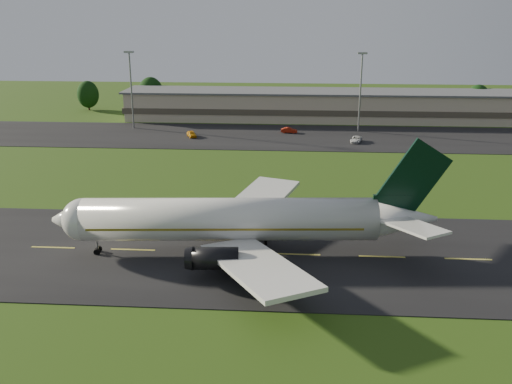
# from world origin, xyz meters

# --- Properties ---
(ground) EXTENTS (360.00, 360.00, 0.00)m
(ground) POSITION_xyz_m (0.00, 0.00, 0.00)
(ground) COLOR #264310
(ground) RESTS_ON ground
(taxiway) EXTENTS (220.00, 30.00, 0.10)m
(taxiway) POSITION_xyz_m (0.00, 0.00, 0.05)
(taxiway) COLOR black
(taxiway) RESTS_ON ground
(apron) EXTENTS (260.00, 30.00, 0.10)m
(apron) POSITION_xyz_m (0.00, 72.00, 0.05)
(apron) COLOR black
(apron) RESTS_ON ground
(airliner) EXTENTS (51.29, 42.07, 15.57)m
(airliner) POSITION_xyz_m (-19.03, 0.06, 4.66)
(airliner) COLOR silver
(airliner) RESTS_ON ground
(terminal) EXTENTS (145.00, 16.00, 8.40)m
(terminal) POSITION_xyz_m (6.40, 96.18, 3.99)
(terminal) COLOR #BAA58E
(terminal) RESTS_ON ground
(light_mast_west) EXTENTS (2.40, 1.20, 20.35)m
(light_mast_west) POSITION_xyz_m (-55.00, 80.00, 12.74)
(light_mast_west) COLOR gray
(light_mast_west) RESTS_ON ground
(light_mast_centre) EXTENTS (2.40, 1.20, 20.35)m
(light_mast_centre) POSITION_xyz_m (5.00, 80.00, 12.74)
(light_mast_centre) COLOR gray
(light_mast_centre) RESTS_ON ground
(tree_line) EXTENTS (198.14, 10.10, 10.64)m
(tree_line) POSITION_xyz_m (32.89, 105.96, 5.30)
(tree_line) COLOR black
(tree_line) RESTS_ON ground
(service_vehicle_a) EXTENTS (3.41, 4.77, 1.51)m
(service_vehicle_a) POSITION_xyz_m (-37.44, 69.92, 0.85)
(service_vehicle_a) COLOR orange
(service_vehicle_a) RESTS_ON apron
(service_vehicle_b) EXTENTS (4.31, 1.78, 1.39)m
(service_vehicle_b) POSITION_xyz_m (-13.11, 76.52, 0.79)
(service_vehicle_b) COLOR maroon
(service_vehicle_b) RESTS_ON apron
(service_vehicle_c) EXTENTS (3.50, 5.43, 1.39)m
(service_vehicle_c) POSITION_xyz_m (3.17, 66.90, 0.80)
(service_vehicle_c) COLOR silver
(service_vehicle_c) RESTS_ON apron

